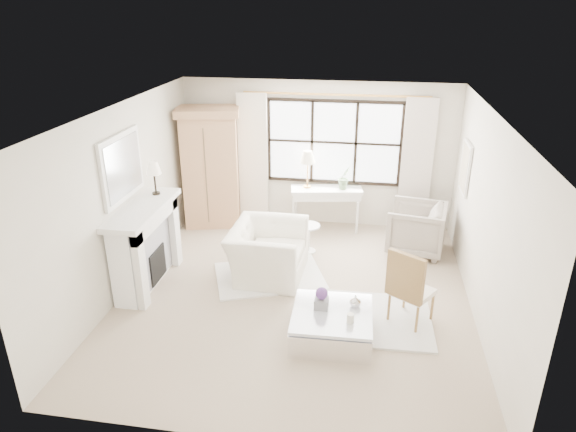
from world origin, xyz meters
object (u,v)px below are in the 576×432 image
(armoire, at_px, (211,167))
(console_table, at_px, (326,208))
(club_armchair, at_px, (268,251))
(coffee_table, at_px, (332,325))

(armoire, xyz_separation_m, console_table, (2.15, 0.13, -0.74))
(armoire, xyz_separation_m, club_armchair, (1.43, -1.80, -0.73))
(club_armchair, bearing_deg, armoire, 40.25)
(console_table, bearing_deg, club_armchair, -120.36)
(armoire, height_order, console_table, armoire)
(armoire, relative_size, console_table, 1.65)
(armoire, bearing_deg, console_table, -8.83)
(club_armchair, distance_m, coffee_table, 1.86)
(club_armchair, relative_size, coffee_table, 1.22)
(console_table, relative_size, club_armchair, 1.09)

